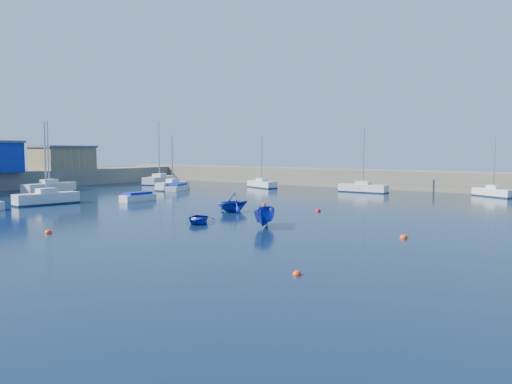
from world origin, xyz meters
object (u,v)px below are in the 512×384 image
Objects in this scene: sailboat_3 at (173,185)px; sailboat_2 at (49,187)px; sailboat_7 at (493,192)px; dinghy_left at (233,202)px; sailboat_1 at (47,198)px; dinghy_center at (198,219)px; sailboat_5 at (262,184)px; motorboat_1 at (138,197)px; brick_shed_a at (63,159)px; motorboat_2 at (177,187)px; dinghy_right at (265,217)px; sailboat_6 at (363,188)px; sailboat_4 at (159,180)px.

sailboat_2 is at bearing -135.03° from sailboat_3.
dinghy_left is at bearing -178.35° from sailboat_7.
sailboat_2 is 2.85× the size of dinghy_left.
sailboat_1 is 19.91m from dinghy_left.
sailboat_1 is 2.67× the size of dinghy_center.
motorboat_1 is at bearing -158.38° from sailboat_5.
brick_shed_a reaches higher than motorboat_1.
brick_shed_a is at bearing 165.72° from motorboat_2.
sailboat_1 reaches higher than motorboat_1.
sailboat_1 is at bearing 165.52° from sailboat_7.
brick_shed_a is 60.74m from sailboat_7.
sailboat_2 is at bearing 154.51° from sailboat_1.
sailboat_1 is at bearing 154.98° from dinghy_right.
brick_shed_a is 31.36m from sailboat_5.
sailboat_6 is at bearing 131.89° from sailboat_7.
sailboat_4 is at bearing 122.69° from sailboat_1.
dinghy_left is at bearing -15.43° from brick_shed_a.
dinghy_center is at bearing -20.47° from sailboat_2.
sailboat_4 is at bearing 118.86° from dinghy_right.
sailboat_7 reaches higher than dinghy_center.
sailboat_4 is at bearing 108.54° from dinghy_center.
brick_shed_a is 0.97× the size of sailboat_6.
sailboat_3 is 12.84m from sailboat_5.
sailboat_5 reaches higher than brick_shed_a.
dinghy_right reaches higher than motorboat_1.
dinghy_left is (19.05, 5.81, 0.21)m from sailboat_1.
sailboat_5 is (17.98, 22.16, -0.12)m from sailboat_2.
sailboat_7 is at bearing 23.56° from sailboat_2.
dinghy_right is at bearing -19.15° from brick_shed_a.
sailboat_6 is 2.06× the size of motorboat_1.
sailboat_2 is (10.26, -8.99, -3.43)m from brick_shed_a.
brick_shed_a is at bearing 137.32° from sailboat_5.
dinghy_left is 8.92m from dinghy_right.
sailboat_4 reaches higher than sailboat_7.
sailboat_5 is (28.24, 13.17, -3.56)m from brick_shed_a.
sailboat_2 is at bearing 149.72° from sailboat_7.
dinghy_right is (5.07, 1.37, 0.38)m from dinghy_center.
sailboat_5 is at bearing 46.08° from sailboat_2.
dinghy_left is at bearing -56.10° from motorboat_2.
sailboat_5 is 12.43m from motorboat_2.
brick_shed_a is 1.08× the size of sailboat_5.
sailboat_4 is 1.21× the size of sailboat_6.
sailboat_6 is at bearing 104.09° from dinghy_left.
dinghy_left is at bearing 178.08° from sailboat_6.
motorboat_2 is (-6.27, 12.54, -0.01)m from motorboat_1.
sailboat_5 is 1.54× the size of motorboat_2.
sailboat_2 is 28.53m from sailboat_5.
dinghy_center is at bearing -177.78° from sailboat_6.
sailboat_2 is 31.81m from dinghy_left.
sailboat_7 reaches higher than motorboat_2.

